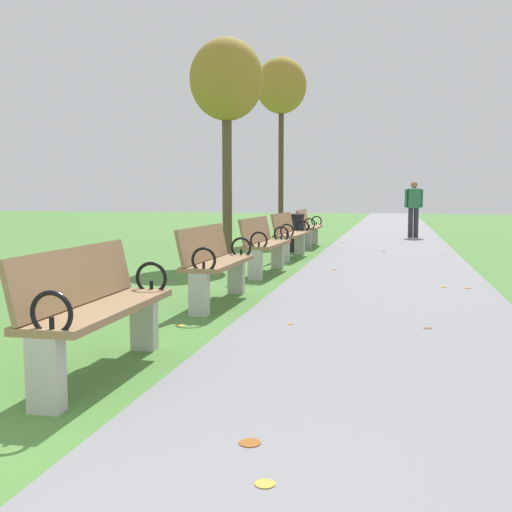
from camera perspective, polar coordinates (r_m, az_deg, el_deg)
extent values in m
cube|color=slate|center=(19.29, 12.37, 1.88)|extent=(2.84, 44.00, 0.02)
cube|color=#93704C|center=(4.41, -14.05, -4.78)|extent=(0.46, 1.60, 0.05)
cube|color=#93704C|center=(4.46, -16.32, -1.79)|extent=(0.14, 1.60, 0.40)
cube|color=#B7B5AD|center=(3.83, -18.90, -10.35)|extent=(0.20, 0.12, 0.45)
cube|color=#B7B5AD|center=(5.12, -10.33, -6.09)|extent=(0.20, 0.12, 0.45)
torus|color=black|center=(3.70, -18.44, -5.09)|extent=(0.27, 0.03, 0.27)
cylinder|color=black|center=(3.72, -18.40, -6.30)|extent=(0.03, 0.03, 0.12)
torus|color=black|center=(5.05, -9.69, -2.03)|extent=(0.27, 0.03, 0.27)
cylinder|color=black|center=(5.06, -9.67, -2.93)|extent=(0.03, 0.03, 0.12)
cube|color=#93704C|center=(7.12, -3.41, -0.65)|extent=(0.46, 1.61, 0.05)
cube|color=#93704C|center=(7.15, -4.88, 1.18)|extent=(0.14, 1.60, 0.40)
cube|color=#B7B5AD|center=(6.45, -5.30, -3.57)|extent=(0.20, 0.12, 0.45)
cube|color=#B7B5AD|center=(7.85, -1.84, -1.88)|extent=(0.20, 0.12, 0.45)
torus|color=black|center=(6.37, -4.88, -0.38)|extent=(0.27, 0.03, 0.27)
cylinder|color=black|center=(6.38, -4.87, -1.09)|extent=(0.03, 0.03, 0.12)
torus|color=black|center=(7.82, -1.39, 0.78)|extent=(0.27, 0.03, 0.27)
cylinder|color=black|center=(7.83, -1.39, 0.20)|extent=(0.03, 0.03, 0.12)
cube|color=#93704C|center=(9.77, 1.05, 1.10)|extent=(0.50, 1.62, 0.05)
cube|color=#93704C|center=(9.81, -0.03, 2.43)|extent=(0.18, 1.60, 0.40)
cube|color=#B7B5AD|center=(9.09, -0.07, -0.84)|extent=(0.20, 0.13, 0.45)
cube|color=#B7B5AD|center=(10.51, 2.01, 0.06)|extent=(0.20, 0.13, 0.45)
torus|color=black|center=(9.02, 0.26, 1.44)|extent=(0.27, 0.04, 0.27)
cylinder|color=black|center=(9.02, 0.26, 0.94)|extent=(0.03, 0.03, 0.12)
torus|color=black|center=(10.49, 2.36, 2.04)|extent=(0.27, 0.04, 0.27)
cylinder|color=black|center=(10.50, 2.36, 1.61)|extent=(0.03, 0.03, 0.12)
cube|color=#93704C|center=(12.19, 3.39, 2.01)|extent=(0.51, 1.62, 0.05)
cube|color=#93704C|center=(12.22, 2.52, 3.08)|extent=(0.20, 1.60, 0.40)
cube|color=#B7B5AD|center=(11.49, 2.61, 0.54)|extent=(0.21, 0.13, 0.45)
cube|color=#B7B5AD|center=(12.93, 4.06, 1.11)|extent=(0.21, 0.13, 0.45)
torus|color=black|center=(11.43, 2.89, 2.35)|extent=(0.27, 0.04, 0.27)
cylinder|color=black|center=(11.44, 2.89, 1.94)|extent=(0.03, 0.03, 0.12)
torus|color=black|center=(12.92, 4.35, 2.73)|extent=(0.27, 0.04, 0.27)
cylinder|color=black|center=(12.92, 4.35, 2.37)|extent=(0.03, 0.03, 0.12)
cube|color=#93704C|center=(14.89, 5.09, 2.68)|extent=(0.47, 1.61, 0.05)
cube|color=#93704C|center=(14.90, 4.37, 3.55)|extent=(0.15, 1.60, 0.40)
cube|color=#B7B5AD|center=(14.17, 4.73, 1.51)|extent=(0.20, 0.12, 0.45)
cube|color=#B7B5AD|center=(15.64, 5.39, 1.90)|extent=(0.20, 0.12, 0.45)
torus|color=black|center=(14.12, 4.97, 2.98)|extent=(0.27, 0.03, 0.27)
cylinder|color=black|center=(14.13, 4.97, 2.65)|extent=(0.03, 0.03, 0.12)
torus|color=black|center=(15.63, 5.63, 3.24)|extent=(0.27, 0.03, 0.27)
cylinder|color=black|center=(15.64, 5.63, 2.94)|extent=(0.03, 0.03, 0.12)
cylinder|color=brown|center=(12.19, -2.70, 6.79)|extent=(0.19, 0.19, 2.98)
ellipsoid|color=olive|center=(12.39, -2.74, 16.04)|extent=(1.44, 1.44, 1.58)
cylinder|color=#4C3D2D|center=(17.53, 2.33, 7.80)|extent=(0.15, 0.15, 3.79)
ellipsoid|color=olive|center=(17.78, 2.36, 15.52)|extent=(1.41, 1.41, 1.55)
cylinder|color=#2D2D38|center=(18.45, 14.13, 3.02)|extent=(0.14, 0.14, 0.85)
cylinder|color=#2D2D38|center=(18.48, 14.62, 3.01)|extent=(0.14, 0.14, 0.85)
cube|color=#33724C|center=(18.45, 14.43, 5.20)|extent=(0.38, 0.28, 0.56)
sphere|color=#9E7051|center=(18.45, 14.46, 6.41)|extent=(0.20, 0.20, 0.20)
cylinder|color=#33724C|center=(18.40, 13.76, 5.22)|extent=(0.09, 0.09, 0.52)
cylinder|color=#33724C|center=(18.50, 15.10, 5.19)|extent=(0.09, 0.09, 0.52)
cylinder|color=black|center=(13.67, 3.55, 2.10)|extent=(0.44, 0.44, 0.80)
torus|color=black|center=(13.65, 3.56, 3.86)|extent=(0.48, 0.48, 0.04)
cylinder|color=#AD6B23|center=(8.95, -12.07, -2.50)|extent=(0.10, 0.10, 0.00)
cylinder|color=gold|center=(2.83, 0.84, -20.36)|extent=(0.12, 0.12, 0.00)
cylinder|color=gold|center=(14.25, 3.49, 0.65)|extent=(0.11, 0.11, 0.00)
cylinder|color=#AD6B23|center=(13.43, 16.94, 0.18)|extent=(0.11, 0.11, 0.00)
cylinder|color=#BC842D|center=(11.46, -3.30, -0.59)|extent=(0.15, 0.15, 0.00)
cylinder|color=#93511E|center=(16.70, -0.39, 1.41)|extent=(0.11, 0.11, 0.00)
cylinder|color=#93511E|center=(13.75, 11.75, 0.43)|extent=(0.13, 0.13, 0.00)
cylinder|color=#AD6B23|center=(8.66, 19.02, -2.83)|extent=(0.12, 0.12, 0.00)
cylinder|color=#BC842D|center=(5.96, 3.22, -6.31)|extent=(0.08, 0.08, 0.00)
cylinder|color=gold|center=(6.04, -7.04, -6.38)|extent=(0.14, 0.14, 0.00)
cylinder|color=gold|center=(17.76, -0.15, 1.67)|extent=(0.09, 0.09, 0.00)
cylinder|color=#93511E|center=(10.23, 7.28, -1.29)|extent=(0.11, 0.11, 0.00)
cylinder|color=brown|center=(7.65, -14.85, -3.96)|extent=(0.09, 0.09, 0.00)
cylinder|color=#93511E|center=(9.23, -8.28, -2.18)|extent=(0.09, 0.09, 0.00)
cylinder|color=#93511E|center=(16.07, 7.97, 1.25)|extent=(0.16, 0.16, 0.00)
cylinder|color=#93511E|center=(3.23, -0.57, -16.93)|extent=(0.16, 0.16, 0.00)
cylinder|color=brown|center=(5.99, 15.64, -6.45)|extent=(0.09, 0.09, 0.00)
cylinder|color=#BC842D|center=(4.95, -17.65, -9.33)|extent=(0.10, 0.10, 0.00)
cylinder|color=#BC842D|center=(8.67, 16.94, -2.75)|extent=(0.11, 0.11, 0.00)
cylinder|color=#BC842D|center=(14.82, -1.67, 0.85)|extent=(0.16, 0.16, 0.00)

